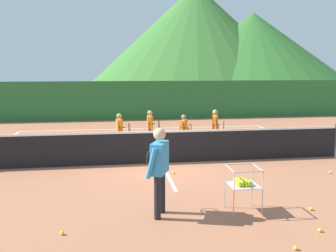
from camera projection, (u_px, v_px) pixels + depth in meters
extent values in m
plane|color=#A86647|center=(162.00, 163.00, 10.81)|extent=(120.00, 120.00, 0.00)
cube|color=white|center=(144.00, 128.00, 16.98)|extent=(11.14, 0.08, 0.01)
cube|color=white|center=(334.00, 156.00, 11.62)|extent=(0.08, 12.50, 0.01)
cube|color=white|center=(162.00, 163.00, 10.81)|extent=(0.08, 5.17, 0.01)
cylinder|color=#333338|center=(335.00, 140.00, 11.53)|extent=(0.08, 0.08, 1.05)
cube|color=black|center=(162.00, 148.00, 10.74)|extent=(11.05, 0.02, 0.92)
cube|color=white|center=(162.00, 132.00, 10.66)|extent=(11.05, 0.03, 0.06)
cylinder|color=black|center=(157.00, 197.00, 6.73)|extent=(0.13, 0.13, 0.84)
cylinder|color=black|center=(162.00, 192.00, 7.04)|extent=(0.13, 0.13, 0.84)
cube|color=#338CBF|center=(160.00, 158.00, 6.77)|extent=(0.41, 0.55, 0.59)
sphere|color=#DBAD84|center=(160.00, 134.00, 6.70)|extent=(0.23, 0.23, 0.23)
cylinder|color=#338CBF|center=(151.00, 163.00, 6.52)|extent=(0.25, 0.17, 0.58)
cylinder|color=#338CBF|center=(162.00, 156.00, 7.06)|extent=(0.20, 0.15, 0.58)
torus|color=#262628|center=(149.00, 158.00, 7.14)|extent=(0.14, 0.28, 0.29)
cylinder|color=black|center=(161.00, 159.00, 7.07)|extent=(0.21, 0.11, 0.03)
cylinder|color=black|center=(119.00, 141.00, 12.50)|extent=(0.09, 0.09, 0.64)
cylinder|color=black|center=(120.00, 142.00, 12.27)|extent=(0.09, 0.09, 0.64)
cube|color=orange|center=(119.00, 126.00, 12.30)|extent=(0.23, 0.40, 0.45)
sphere|color=tan|center=(119.00, 116.00, 12.24)|extent=(0.18, 0.18, 0.18)
cylinder|color=orange|center=(120.00, 126.00, 12.52)|extent=(0.18, 0.09, 0.44)
cylinder|color=orange|center=(121.00, 128.00, 12.11)|extent=(0.14, 0.09, 0.44)
torus|color=#262628|center=(129.00, 127.00, 12.18)|extent=(0.06, 0.29, 0.29)
cylinder|color=black|center=(122.00, 128.00, 12.11)|extent=(0.22, 0.06, 0.03)
cylinder|color=navy|center=(150.00, 137.00, 13.26)|extent=(0.10, 0.10, 0.64)
cylinder|color=navy|center=(150.00, 138.00, 13.02)|extent=(0.10, 0.10, 0.64)
cube|color=orange|center=(150.00, 122.00, 13.05)|extent=(0.18, 0.38, 0.45)
sphere|color=tan|center=(150.00, 113.00, 13.00)|extent=(0.18, 0.18, 0.18)
cylinder|color=orange|center=(151.00, 122.00, 13.28)|extent=(0.17, 0.07, 0.44)
cylinder|color=orange|center=(151.00, 124.00, 12.85)|extent=(0.13, 0.07, 0.44)
torus|color=#262628|center=(159.00, 124.00, 12.88)|extent=(0.02, 0.29, 0.29)
cylinder|color=black|center=(152.00, 124.00, 12.85)|extent=(0.22, 0.03, 0.03)
cylinder|color=silver|center=(185.00, 140.00, 12.71)|extent=(0.09, 0.09, 0.60)
cylinder|color=silver|center=(182.00, 141.00, 12.50)|extent=(0.09, 0.09, 0.60)
cube|color=orange|center=(184.00, 126.00, 12.52)|extent=(0.32, 0.39, 0.42)
sphere|color=#996B4C|center=(184.00, 117.00, 12.47)|extent=(0.17, 0.17, 0.17)
cylinder|color=orange|center=(187.00, 126.00, 12.70)|extent=(0.17, 0.14, 0.41)
cylinder|color=orange|center=(183.00, 128.00, 12.33)|extent=(0.14, 0.12, 0.41)
torus|color=#262628|center=(190.00, 128.00, 12.23)|extent=(0.16, 0.27, 0.29)
cylinder|color=black|center=(183.00, 128.00, 12.32)|extent=(0.21, 0.13, 0.03)
cylinder|color=silver|center=(215.00, 138.00, 12.84)|extent=(0.10, 0.10, 0.68)
cylinder|color=silver|center=(215.00, 140.00, 12.59)|extent=(0.10, 0.10, 0.68)
cube|color=orange|center=(215.00, 123.00, 12.63)|extent=(0.29, 0.44, 0.48)
sphere|color=tan|center=(215.00, 112.00, 12.57)|extent=(0.19, 0.19, 0.19)
cylinder|color=orange|center=(217.00, 123.00, 12.85)|extent=(0.20, 0.12, 0.47)
cylinder|color=orange|center=(216.00, 125.00, 12.40)|extent=(0.16, 0.11, 0.47)
torus|color=#262628|center=(224.00, 125.00, 12.36)|extent=(0.10, 0.29, 0.29)
cylinder|color=black|center=(217.00, 125.00, 12.40)|extent=(0.22, 0.09, 0.03)
cylinder|color=#B7B7BC|center=(225.00, 186.00, 7.30)|extent=(0.02, 0.02, 0.89)
cylinder|color=#B7B7BC|center=(251.00, 185.00, 7.38)|extent=(0.02, 0.02, 0.89)
cylinder|color=#B7B7BC|center=(234.00, 196.00, 6.75)|extent=(0.02, 0.02, 0.89)
cylinder|color=#B7B7BC|center=(263.00, 194.00, 6.83)|extent=(0.02, 0.02, 0.89)
cube|color=#B7B7BC|center=(243.00, 185.00, 7.05)|extent=(0.56, 0.56, 0.01)
cube|color=#B7B7BC|center=(239.00, 164.00, 7.27)|extent=(0.56, 0.02, 0.02)
cube|color=#B7B7BC|center=(249.00, 172.00, 6.72)|extent=(0.56, 0.02, 0.02)
cube|color=#B7B7BC|center=(230.00, 168.00, 6.96)|extent=(0.02, 0.56, 0.02)
cube|color=#B7B7BC|center=(258.00, 167.00, 7.04)|extent=(0.02, 0.56, 0.02)
sphere|color=yellow|center=(239.00, 185.00, 6.90)|extent=(0.07, 0.07, 0.07)
sphere|color=yellow|center=(238.00, 185.00, 6.96)|extent=(0.07, 0.07, 0.07)
sphere|color=yellow|center=(237.00, 183.00, 7.03)|extent=(0.07, 0.07, 0.07)
sphere|color=yellow|center=(236.00, 182.00, 7.08)|extent=(0.07, 0.07, 0.07)
sphere|color=yellow|center=(234.00, 181.00, 7.16)|extent=(0.07, 0.07, 0.07)
sphere|color=yellow|center=(243.00, 185.00, 6.91)|extent=(0.07, 0.07, 0.07)
sphere|color=yellow|center=(241.00, 184.00, 6.98)|extent=(0.07, 0.07, 0.07)
sphere|color=yellow|center=(240.00, 183.00, 7.04)|extent=(0.07, 0.07, 0.07)
sphere|color=yellow|center=(239.00, 182.00, 7.10)|extent=(0.07, 0.07, 0.07)
sphere|color=yellow|center=(238.00, 181.00, 7.16)|extent=(0.07, 0.07, 0.07)
sphere|color=yellow|center=(246.00, 185.00, 6.92)|extent=(0.07, 0.07, 0.07)
sphere|color=yellow|center=(245.00, 184.00, 6.98)|extent=(0.07, 0.07, 0.07)
sphere|color=yellow|center=(243.00, 183.00, 7.04)|extent=(0.07, 0.07, 0.07)
sphere|color=yellow|center=(242.00, 182.00, 7.10)|extent=(0.07, 0.07, 0.07)
sphere|color=yellow|center=(241.00, 181.00, 7.17)|extent=(0.07, 0.07, 0.07)
sphere|color=yellow|center=(249.00, 185.00, 6.92)|extent=(0.07, 0.07, 0.07)
sphere|color=yellow|center=(248.00, 184.00, 7.00)|extent=(0.07, 0.07, 0.07)
sphere|color=yellow|center=(246.00, 183.00, 7.05)|extent=(0.07, 0.07, 0.07)
sphere|color=yellow|center=(246.00, 182.00, 7.12)|extent=(0.07, 0.07, 0.07)
sphere|color=yellow|center=(244.00, 181.00, 7.18)|extent=(0.07, 0.07, 0.07)
sphere|color=yellow|center=(252.00, 185.00, 6.94)|extent=(0.07, 0.07, 0.07)
sphere|color=yellow|center=(251.00, 184.00, 7.00)|extent=(0.07, 0.07, 0.07)
sphere|color=yellow|center=(250.00, 183.00, 7.06)|extent=(0.07, 0.07, 0.07)
sphere|color=yellow|center=(248.00, 182.00, 7.13)|extent=(0.07, 0.07, 0.07)
sphere|color=yellow|center=(247.00, 181.00, 7.19)|extent=(0.07, 0.07, 0.07)
sphere|color=yellow|center=(239.00, 183.00, 6.89)|extent=(0.07, 0.07, 0.07)
sphere|color=yellow|center=(238.00, 182.00, 6.95)|extent=(0.07, 0.07, 0.07)
sphere|color=yellow|center=(237.00, 181.00, 7.02)|extent=(0.07, 0.07, 0.07)
sphere|color=yellow|center=(236.00, 180.00, 7.08)|extent=(0.07, 0.07, 0.07)
sphere|color=yellow|center=(235.00, 179.00, 7.14)|extent=(0.07, 0.07, 0.07)
sphere|color=yellow|center=(242.00, 182.00, 6.90)|extent=(0.07, 0.07, 0.07)
sphere|color=yellow|center=(242.00, 182.00, 6.96)|extent=(0.07, 0.07, 0.07)
sphere|color=yellow|center=(240.00, 180.00, 7.03)|extent=(0.07, 0.07, 0.07)
sphere|color=yellow|center=(239.00, 180.00, 7.09)|extent=(0.07, 0.07, 0.07)
sphere|color=yellow|center=(238.00, 179.00, 7.15)|extent=(0.07, 0.07, 0.07)
sphere|color=yellow|center=(246.00, 182.00, 6.91)|extent=(0.07, 0.07, 0.07)
sphere|color=yellow|center=(244.00, 182.00, 6.97)|extent=(0.07, 0.07, 0.07)
sphere|color=yellow|center=(243.00, 180.00, 7.04)|extent=(0.07, 0.07, 0.07)
sphere|color=yellow|center=(242.00, 179.00, 7.10)|extent=(0.07, 0.07, 0.07)
sphere|color=yellow|center=(241.00, 178.00, 7.16)|extent=(0.07, 0.07, 0.07)
sphere|color=yellow|center=(249.00, 182.00, 6.92)|extent=(0.07, 0.07, 0.07)
sphere|color=yellow|center=(248.00, 181.00, 6.98)|extent=(0.07, 0.07, 0.07)
sphere|color=yellow|center=(246.00, 180.00, 7.05)|extent=(0.07, 0.07, 0.07)
sphere|color=yellow|center=(330.00, 172.00, 9.72)|extent=(0.07, 0.07, 0.07)
sphere|color=yellow|center=(296.00, 248.00, 5.63)|extent=(0.07, 0.07, 0.07)
sphere|color=yellow|center=(311.00, 209.00, 7.20)|extent=(0.07, 0.07, 0.07)
sphere|color=yellow|center=(62.00, 233.00, 6.14)|extent=(0.07, 0.07, 0.07)
sphere|color=yellow|center=(320.00, 230.00, 6.25)|extent=(0.07, 0.07, 0.07)
sphere|color=yellow|center=(174.00, 173.00, 9.69)|extent=(0.07, 0.07, 0.07)
cube|color=#286B33|center=(139.00, 100.00, 19.85)|extent=(24.52, 0.08, 2.11)
cone|color=#2D6628|center=(253.00, 48.00, 71.81)|extent=(36.71, 36.71, 13.50)
cone|color=#38702D|center=(195.00, 34.00, 75.63)|extent=(43.13, 43.13, 19.78)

